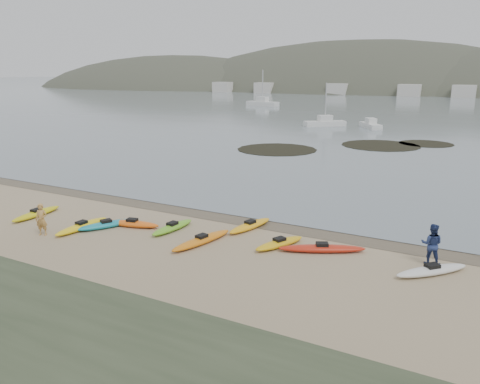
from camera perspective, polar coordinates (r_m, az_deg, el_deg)
The scene contains 9 objects.
ground at distance 27.32m, azimuth 0.00°, elevation -3.05°, with size 600.00×600.00×0.00m, color tan.
wet_sand at distance 27.06m, azimuth -0.30°, elevation -3.21°, with size 60.00×60.00×0.00m, color brown.
water at distance 323.28m, azimuth 26.64°, elevation 11.55°, with size 1200.00×1200.00×0.00m, color slate.
kayaks at distance 24.17m, azimuth -5.50°, elevation -5.06°, with size 23.28×7.80×0.34m.
person_west at distance 26.19m, azimuth -23.03°, elevation -3.10°, with size 0.61×0.40×1.68m, color tan.
person_east at distance 22.16m, azimuth 22.33°, elevation -5.90°, with size 0.90×0.70×1.85m, color navy.
kelp_mats at distance 54.14m, azimuth 13.36°, elevation 5.39°, with size 21.02×19.37×0.04m.
moored_boats at distance 102.38m, azimuth 24.53°, elevation 8.91°, with size 100.91×76.80×1.19m.
far_town at distance 168.18m, azimuth 26.59°, elevation 10.89°, with size 199.00×5.00×4.00m.
Camera 1 is at (12.33, -22.94, 8.24)m, focal length 35.00 mm.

